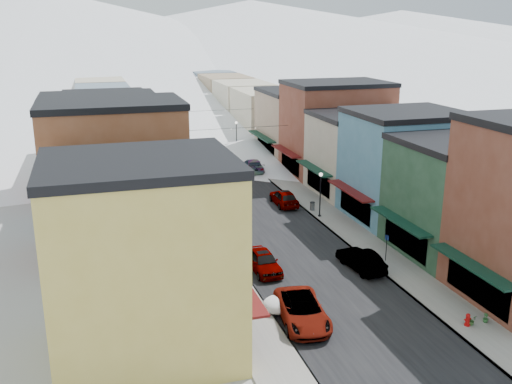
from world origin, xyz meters
TOP-DOWN VIEW (x-y plane):
  - ground at (0.00, 0.00)m, footprint 600.00×600.00m
  - road at (0.00, 60.00)m, footprint 10.00×160.00m
  - sidewalk_left at (-6.60, 60.00)m, footprint 3.20×160.00m
  - sidewalk_right at (6.60, 60.00)m, footprint 3.20×160.00m
  - curb_left at (-5.05, 60.00)m, footprint 0.10×160.00m
  - curb_right at (5.05, 60.00)m, footprint 0.10×160.00m
  - bldg_l_yellow at (-13.19, 4.00)m, footprint 11.30×8.70m
  - bldg_l_cream at (-13.19, 12.50)m, footprint 11.30×8.20m
  - bldg_l_brick_near at (-13.69, 20.50)m, footprint 12.30×8.20m
  - bldg_l_grayblue at (-13.19, 29.00)m, footprint 11.30×9.20m
  - bldg_l_brick_far at (-14.19, 38.00)m, footprint 13.30×9.20m
  - bldg_l_tan at (-13.19, 48.00)m, footprint 11.30×11.20m
  - bldg_r_green at (13.19, 12.00)m, footprint 11.30×9.20m
  - bldg_r_blue at (13.19, 21.00)m, footprint 11.30×9.20m
  - bldg_r_cream at (13.69, 30.00)m, footprint 12.30×9.20m
  - bldg_r_brick_far at (14.19, 39.00)m, footprint 13.30×9.20m
  - bldg_r_tan at (13.19, 49.00)m, footprint 11.30×11.20m
  - distant_blocks at (0.00, 83.00)m, footprint 34.00×55.00m
  - mountain_ridge at (-19.47, 277.18)m, footprint 670.00×340.00m
  - overhead_cables at (0.00, 47.50)m, footprint 16.40×15.04m
  - car_white_suv at (-3.50, 4.58)m, footprint 3.51×6.30m
  - car_silver_sedan at (-3.50, 12.77)m, footprint 2.04×4.86m
  - car_dark_hatch at (-3.50, 31.59)m, footprint 1.53×4.26m
  - car_silver_wagon at (-4.04, 47.54)m, footprint 2.47×5.34m
  - car_green_sedan at (3.80, 10.92)m, footprint 2.19×5.02m
  - car_gray_suv at (3.51, 27.92)m, footprint 2.09×5.03m
  - car_black_sedan at (4.29, 42.26)m, footprint 2.89×5.94m
  - car_lane_silver at (-0.60, 58.61)m, footprint 1.81×4.06m
  - car_lane_white at (1.55, 75.09)m, footprint 3.45×6.46m
  - fire_hydrant at (6.15, 1.00)m, footprint 0.48×0.36m
  - parking_sign at (6.30, 11.54)m, footprint 0.14×0.29m
  - trash_can at (5.57, 25.15)m, footprint 0.50×0.50m
  - streetlamp_near at (5.55, 23.21)m, footprint 0.36×0.36m
  - streetlamp_far at (5.20, 53.66)m, footprint 0.38×0.38m
  - planter_near at (6.43, 1.00)m, footprint 0.69×0.64m
  - planter_far at (7.50, 1.01)m, footprint 0.37×0.37m
  - snow_pile_near at (-4.28, 6.40)m, footprint 2.55×2.77m
  - snow_pile_mid at (-4.88, 20.99)m, footprint 2.51×2.74m
  - snow_pile_far at (-4.88, 34.88)m, footprint 2.55×2.77m

SIDE VIEW (x-z plane):
  - ground at x=0.00m, z-range 0.00..0.00m
  - road at x=0.00m, z-range 0.00..0.01m
  - sidewalk_left at x=-6.60m, z-range 0.00..0.15m
  - sidewalk_right at x=6.60m, z-range 0.00..0.15m
  - curb_left at x=-5.05m, z-range 0.00..0.15m
  - curb_right at x=5.05m, z-range 0.00..0.15m
  - planter_far at x=7.50m, z-range 0.15..0.76m
  - planter_near at x=6.43m, z-range 0.15..0.78m
  - snow_pile_mid at x=-4.88m, z-range -0.02..1.04m
  - snow_pile_near at x=-4.28m, z-range -0.02..1.05m
  - snow_pile_far at x=-4.88m, z-range -0.02..1.06m
  - fire_hydrant at x=6.15m, z-range 0.11..0.94m
  - trash_can at x=5.57m, z-range 0.16..1.01m
  - car_lane_silver at x=-0.60m, z-range 0.00..1.36m
  - car_dark_hatch at x=-3.50m, z-range 0.00..1.40m
  - car_silver_wagon at x=-4.04m, z-range 0.00..1.51m
  - car_green_sedan at x=3.80m, z-range 0.00..1.61m
  - car_silver_sedan at x=-3.50m, z-range 0.00..1.64m
  - car_black_sedan at x=4.29m, z-range 0.00..1.66m
  - car_white_suv at x=-3.50m, z-range 0.00..1.67m
  - car_gray_suv at x=3.51m, z-range 0.00..1.70m
  - car_lane_white at x=1.55m, z-range 0.00..1.72m
  - parking_sign at x=6.30m, z-range 0.34..2.61m
  - streetlamp_near at x=5.55m, z-range 0.72..5.11m
  - streetlamp_far at x=5.20m, z-range 0.74..5.27m
  - distant_blocks at x=0.00m, z-range 0.00..8.00m
  - bldg_r_cream at x=13.69m, z-range 0.01..9.01m
  - bldg_l_grayblue at x=-13.19m, z-range 0.01..9.01m
  - bldg_r_tan at x=13.19m, z-range 0.01..9.51m
  - bldg_r_green at x=13.19m, z-range 0.01..9.51m
  - bldg_l_cream at x=-13.19m, z-range 0.01..9.51m
  - bldg_l_tan at x=-13.19m, z-range 0.01..10.01m
  - bldg_r_blue at x=13.19m, z-range 0.01..10.51m
  - bldg_l_brick_far at x=-14.19m, z-range 0.01..11.01m
  - bldg_r_brick_far at x=14.19m, z-range 0.01..11.51m
  - bldg_l_yellow at x=-13.19m, z-range 0.01..11.51m
  - overhead_cables at x=0.00m, z-range 6.18..6.22m
  - bldg_l_brick_near at x=-13.69m, z-range 0.01..12.51m
  - mountain_ridge at x=-19.47m, z-range -2.64..31.36m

